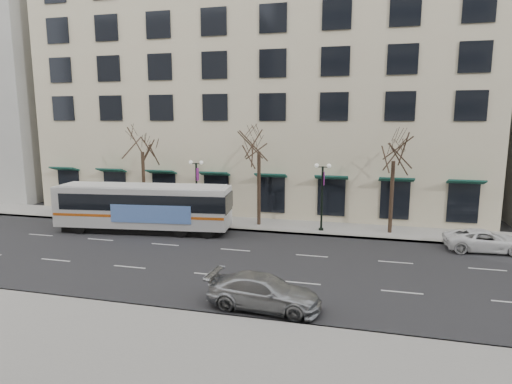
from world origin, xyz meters
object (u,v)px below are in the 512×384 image
(city_bus, at_px, (145,206))
(silver_car, at_px, (264,292))
(lamp_post_right, at_px, (322,194))
(tree_far_right, at_px, (394,148))
(lamp_post_left, at_px, (197,189))
(tree_far_mid, at_px, (259,139))
(tree_far_left, at_px, (142,140))
(white_pickup, at_px, (485,241))

(city_bus, bearing_deg, silver_car, -49.32)
(lamp_post_right, height_order, city_bus, lamp_post_right)
(tree_far_right, xyz_separation_m, lamp_post_left, (-14.99, -0.60, -3.48))
(tree_far_right, bearing_deg, tree_far_mid, 180.00)
(lamp_post_left, bearing_deg, tree_far_left, 173.17)
(city_bus, relative_size, white_pickup, 2.70)
(white_pickup, bearing_deg, lamp_post_left, 79.76)
(tree_far_left, distance_m, tree_far_right, 20.00)
(city_bus, xyz_separation_m, silver_car, (11.75, -10.81, -1.19))
(tree_far_mid, height_order, lamp_post_right, tree_far_mid)
(tree_far_right, bearing_deg, lamp_post_right, -173.15)
(lamp_post_right, relative_size, city_bus, 0.39)
(tree_far_right, bearing_deg, city_bus, -168.50)
(lamp_post_right, height_order, silver_car, lamp_post_right)
(tree_far_mid, bearing_deg, tree_far_right, -0.00)
(city_bus, bearing_deg, tree_far_right, 4.79)
(tree_far_left, relative_size, tree_far_right, 1.03)
(lamp_post_left, bearing_deg, tree_far_mid, 6.85)
(tree_far_left, distance_m, lamp_post_right, 15.48)
(tree_far_left, bearing_deg, tree_far_right, 0.00)
(tree_far_mid, bearing_deg, lamp_post_right, -6.83)
(silver_car, bearing_deg, tree_far_right, -19.42)
(tree_far_left, relative_size, silver_car, 1.60)
(lamp_post_left, distance_m, silver_car, 16.54)
(lamp_post_left, relative_size, city_bus, 0.39)
(tree_far_left, height_order, silver_car, tree_far_left)
(tree_far_left, bearing_deg, city_bus, -61.21)
(lamp_post_left, bearing_deg, white_pickup, -5.88)
(tree_far_left, bearing_deg, silver_car, -46.43)
(tree_far_right, distance_m, lamp_post_right, 6.11)
(tree_far_mid, distance_m, silver_car, 16.16)
(tree_far_left, bearing_deg, lamp_post_right, -2.29)
(tree_far_right, bearing_deg, lamp_post_left, -177.71)
(tree_far_right, xyz_separation_m, silver_car, (-6.24, -14.47, -5.67))
(lamp_post_right, bearing_deg, tree_far_right, 6.85)
(lamp_post_left, xyz_separation_m, lamp_post_right, (10.00, 0.00, 0.00))
(tree_far_left, xyz_separation_m, silver_car, (13.76, -14.47, -5.94))
(white_pickup, bearing_deg, city_bus, 87.88)
(city_bus, height_order, white_pickup, city_bus)
(tree_far_mid, distance_m, city_bus, 10.09)
(tree_far_right, height_order, lamp_post_left, tree_far_right)
(silver_car, bearing_deg, city_bus, 51.30)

